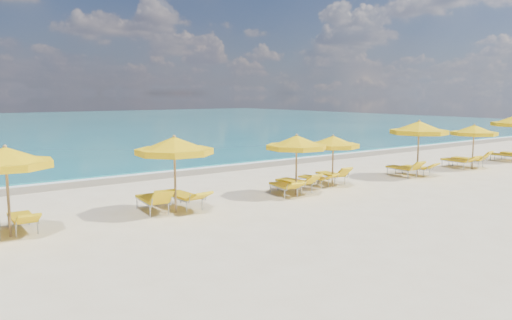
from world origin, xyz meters
TOP-DOWN VIEW (x-y plane):
  - ground_plane at (0.00, 0.00)m, footprint 120.00×120.00m
  - ocean at (0.00, 48.00)m, footprint 120.00×80.00m
  - wet_sand_band at (0.00, 7.40)m, footprint 120.00×2.60m
  - foam_line at (0.00, 8.20)m, footprint 120.00×1.20m
  - whitecap_near at (-6.00, 17.00)m, footprint 14.00×0.36m
  - whitecap_far at (8.00, 24.00)m, footprint 18.00×0.30m
  - umbrella_2 at (-8.82, 0.34)m, footprint 2.89×2.89m
  - umbrella_3 at (-4.11, 0.15)m, footprint 3.06×3.06m
  - umbrella_4 at (0.72, -0.00)m, footprint 2.76×2.76m
  - umbrella_5 at (3.00, 0.41)m, footprint 2.21×2.21m
  - umbrella_6 at (7.77, -0.14)m, footprint 2.96×2.96m
  - umbrella_7 at (11.98, -0.29)m, footprint 2.54×2.54m
  - lounger_2_right at (-8.44, 0.71)m, footprint 0.64×1.83m
  - lounger_3_left at (-4.66, 0.64)m, footprint 0.83×1.98m
  - lounger_3_right at (-3.59, 0.55)m, footprint 0.78×2.08m
  - lounger_4_left at (0.36, 0.24)m, footprint 0.89×1.84m
  - lounger_4_right at (1.09, 0.46)m, footprint 0.80×1.96m
  - lounger_5_left at (2.54, 0.92)m, footprint 0.84×1.75m
  - lounger_5_right at (3.55, 1.01)m, footprint 0.76×1.80m
  - lounger_6_left at (7.33, 0.33)m, footprint 0.74×1.86m
  - lounger_6_right at (8.27, 0.24)m, footprint 0.65×1.72m
  - lounger_7_left at (11.61, 0.29)m, footprint 0.74×1.97m
  - lounger_7_right at (12.50, 0.21)m, footprint 0.93×1.98m
  - lounger_8_left at (16.02, 0.21)m, footprint 0.74×1.80m

SIDE VIEW (x-z plane):
  - ground_plane at x=0.00m, z-range 0.00..0.00m
  - ocean at x=0.00m, z-range -0.15..0.15m
  - wet_sand_band at x=0.00m, z-range -0.01..0.01m
  - foam_line at x=0.00m, z-range -0.01..0.01m
  - whitecap_near at x=-6.00m, z-range -0.03..0.03m
  - whitecap_far at x=8.00m, z-range -0.03..0.03m
  - lounger_5_left at x=2.54m, z-range -0.11..0.51m
  - lounger_6_right at x=8.27m, z-range -0.13..0.53m
  - lounger_4_left at x=0.36m, z-range -0.13..0.54m
  - lounger_8_left at x=16.02m, z-range -0.16..0.59m
  - lounger_2_right at x=-8.44m, z-range -0.14..0.57m
  - lounger_5_right at x=3.55m, z-range -0.19..0.62m
  - lounger_6_left at x=7.33m, z-range -0.19..0.64m
  - lounger_7_left at x=11.61m, z-range -0.15..0.61m
  - lounger_4_right at x=1.09m, z-range -0.18..0.65m
  - lounger_3_right at x=-3.59m, z-range -0.13..0.61m
  - lounger_7_right at x=12.50m, z-range -0.21..0.70m
  - lounger_3_left at x=-4.66m, z-range -0.22..0.71m
  - umbrella_5 at x=3.00m, z-range 0.74..2.84m
  - umbrella_7 at x=11.98m, z-range 0.79..3.02m
  - umbrella_4 at x=0.72m, z-range 0.80..3.06m
  - umbrella_2 at x=-8.82m, z-range 0.85..3.28m
  - umbrella_3 at x=-4.11m, z-range 0.87..3.32m
  - umbrella_6 at x=7.77m, z-range 0.90..3.46m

